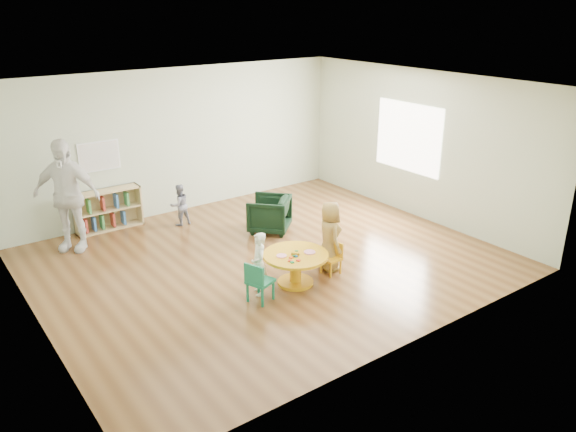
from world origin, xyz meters
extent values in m
plane|color=brown|center=(0.00, 0.00, 0.00)|extent=(7.00, 7.00, 0.00)
cube|color=white|center=(0.00, 0.00, 2.75)|extent=(7.00, 6.00, 0.10)
cube|color=#B0BFA3|center=(0.00, 3.00, 1.40)|extent=(7.00, 0.10, 2.80)
cube|color=#B0BFA3|center=(0.00, -3.00, 1.40)|extent=(7.00, 0.10, 2.80)
cube|color=#B0BFA3|center=(-3.50, 0.00, 1.40)|extent=(0.10, 6.00, 2.80)
cube|color=#B0BFA3|center=(3.50, 0.00, 1.40)|extent=(0.10, 6.00, 2.80)
cube|color=white|center=(3.48, 0.30, 1.50)|extent=(0.02, 1.60, 1.30)
cylinder|color=gold|center=(-0.13, -0.92, 0.22)|extent=(0.17, 0.17, 0.44)
cylinder|color=gold|center=(-0.13, -0.92, 0.02)|extent=(0.54, 0.54, 0.04)
cylinder|color=gold|center=(-0.13, -0.92, 0.46)|extent=(0.97, 0.97, 0.04)
cylinder|color=pink|center=(-0.34, -0.86, 0.49)|extent=(0.15, 0.15, 0.02)
cylinder|color=pink|center=(0.07, -1.00, 0.49)|extent=(0.17, 0.17, 0.02)
cylinder|color=gold|center=(-0.15, -0.94, 0.51)|extent=(0.12, 0.11, 0.04)
cylinder|color=#157B3D|center=(-0.21, -1.00, 0.51)|extent=(0.05, 0.05, 0.02)
cylinder|color=#157B3D|center=(-0.08, -0.88, 0.51)|extent=(0.05, 0.05, 0.02)
cube|color=red|center=(-0.24, -1.13, 0.49)|extent=(0.06, 0.06, 0.02)
cube|color=#ED5014|center=(-0.27, -1.00, 0.49)|extent=(0.06, 0.06, 0.02)
cube|color=blue|center=(-0.19, -1.00, 0.49)|extent=(0.05, 0.05, 0.02)
cube|color=#157B3D|center=(-0.35, -1.13, 0.49)|extent=(0.06, 0.06, 0.02)
cube|color=red|center=(-0.34, -1.07, 0.49)|extent=(0.07, 0.07, 0.02)
cube|color=#167954|center=(-0.83, -1.04, 0.30)|extent=(0.41, 0.41, 0.04)
cube|color=#167954|center=(-0.96, -1.09, 0.46)|extent=(0.14, 0.31, 0.28)
cylinder|color=#167954|center=(-0.99, -0.96, 0.14)|extent=(0.04, 0.04, 0.28)
cylinder|color=#167954|center=(-0.91, -1.20, 0.14)|extent=(0.04, 0.04, 0.28)
cylinder|color=#167954|center=(-0.75, -0.87, 0.14)|extent=(0.04, 0.04, 0.28)
cylinder|color=#167954|center=(-0.66, -1.12, 0.14)|extent=(0.04, 0.04, 0.28)
cube|color=gold|center=(0.51, -0.97, 0.25)|extent=(0.29, 0.29, 0.04)
cube|color=gold|center=(0.63, -0.96, 0.38)|extent=(0.05, 0.27, 0.23)
cylinder|color=gold|center=(0.63, -1.07, 0.12)|extent=(0.03, 0.03, 0.23)
cylinder|color=gold|center=(0.61, -0.86, 0.12)|extent=(0.03, 0.03, 0.23)
cylinder|color=gold|center=(0.42, -1.09, 0.12)|extent=(0.03, 0.03, 0.23)
cylinder|color=gold|center=(0.40, -0.88, 0.12)|extent=(0.03, 0.03, 0.23)
cube|color=tan|center=(-2.19, 2.83, 0.38)|extent=(0.03, 0.30, 0.75)
cube|color=tan|center=(-1.01, 2.83, 0.38)|extent=(0.03, 0.30, 0.75)
cube|color=tan|center=(-1.60, 2.83, 0.01)|extent=(1.20, 0.30, 0.03)
cube|color=tan|center=(-1.60, 2.83, 0.73)|extent=(1.20, 0.30, 0.03)
cube|color=tan|center=(-1.60, 2.83, 0.38)|extent=(1.14, 0.28, 0.03)
cube|color=tan|center=(-1.60, 2.97, 0.38)|extent=(1.20, 0.02, 0.75)
cube|color=#AF372E|center=(-2.05, 2.81, 0.18)|extent=(0.04, 0.18, 0.26)
cube|color=#3977C8|center=(-1.90, 2.81, 0.18)|extent=(0.04, 0.18, 0.26)
cube|color=#489C4F|center=(-1.75, 2.81, 0.18)|extent=(0.04, 0.18, 0.26)
cube|color=#AF372E|center=(-1.55, 2.81, 0.18)|extent=(0.04, 0.18, 0.26)
cube|color=#3977C8|center=(-1.35, 2.81, 0.18)|extent=(0.04, 0.18, 0.26)
cube|color=#489C4F|center=(-1.95, 2.81, 0.53)|extent=(0.04, 0.18, 0.26)
cube|color=#AF372E|center=(-1.70, 2.81, 0.53)|extent=(0.04, 0.18, 0.26)
cube|color=#3977C8|center=(-1.45, 2.81, 0.53)|extent=(0.04, 0.18, 0.26)
cube|color=#489C4F|center=(-1.25, 2.81, 0.53)|extent=(0.04, 0.18, 0.26)
cube|color=white|center=(-1.60, 2.98, 1.35)|extent=(0.74, 0.01, 0.54)
cube|color=#EB5431|center=(-1.60, 2.98, 1.35)|extent=(0.70, 0.00, 0.50)
imported|color=black|center=(0.73, 1.01, 0.33)|extent=(1.00, 1.00, 0.65)
imported|color=white|center=(-0.73, -0.86, 0.47)|extent=(0.33, 0.40, 0.93)
imported|color=yellow|center=(0.60, -0.83, 0.55)|extent=(0.49, 0.62, 1.11)
imported|color=#1A2041|center=(-0.46, 2.24, 0.40)|extent=(0.40, 0.32, 0.79)
imported|color=white|center=(-2.41, 2.32, 0.95)|extent=(1.15, 1.08, 1.91)
camera|label=1|loc=(-4.62, -6.88, 3.94)|focal=35.00mm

